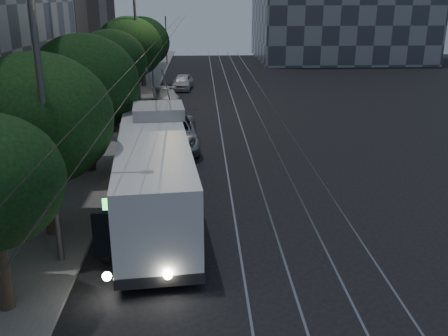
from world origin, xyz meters
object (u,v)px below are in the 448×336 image
streetlamp_near (56,96)px  streetlamp_far (141,21)px  pickup_silver (172,133)px  car_white_d (183,82)px  trolleybus (155,170)px  car_white_a (155,123)px  car_white_c (161,94)px  car_white_b (167,100)px

streetlamp_near → streetlamp_far: bearing=90.2°
pickup_silver → car_white_d: size_ratio=1.55×
pickup_silver → trolleybus: bearing=-95.2°
car_white_a → car_white_c: 9.90m
trolleybus → car_white_a: trolleybus is taller
car_white_b → streetlamp_far: 6.18m
pickup_silver → car_white_d: bearing=86.1°
car_white_d → streetlamp_far: streetlamp_far is taller
streetlamp_far → car_white_d: bearing=71.9°
car_white_c → car_white_d: bearing=66.6°
car_white_b → streetlamp_near: (-1.63, -24.06, 4.92)m
car_white_b → car_white_c: car_white_b is taller
car_white_c → streetlamp_near: bearing=-99.6°
trolleybus → car_white_c: (-1.40, 22.49, -1.15)m
trolleybus → car_white_a: 12.70m
car_white_d → streetlamp_near: bearing=-89.0°
pickup_silver → car_white_b: (-0.94, 10.99, -0.20)m
trolleybus → car_white_b: (-0.74, 19.86, -1.07)m
trolleybus → streetlamp_far: streetlamp_far is taller
pickup_silver → streetlamp_near: (-2.57, -13.08, 4.72)m
car_white_a → car_white_c: car_white_a is taller
car_white_c → streetlamp_far: streetlamp_far is taller
pickup_silver → streetlamp_far: 12.76m
car_white_a → streetlamp_far: bearing=103.1°
car_white_b → car_white_c: size_ratio=1.28×
car_white_a → streetlamp_far: 9.61m
pickup_silver → car_white_b: 11.03m
car_white_a → streetlamp_near: size_ratio=0.39×
car_white_a → car_white_b: bearing=89.8°
car_white_c → trolleybus: bearing=-94.0°
car_white_c → streetlamp_near: size_ratio=0.40×
car_white_c → pickup_silver: bearing=-90.9°
car_white_a → streetlamp_far: (-1.36, 7.37, 6.01)m
pickup_silver → streetlamp_near: streetlamp_near is taller
car_white_a → streetlamp_far: streetlamp_far is taller
trolleybus → car_white_c: 22.56m
trolleybus → streetlamp_far: 20.70m
pickup_silver → car_white_c: size_ratio=1.74×
car_white_b → streetlamp_near: size_ratio=0.51×
pickup_silver → car_white_b: bearing=91.0°
streetlamp_far → streetlamp_near: bearing=-89.8°
trolleybus → pickup_silver: trolleybus is taller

